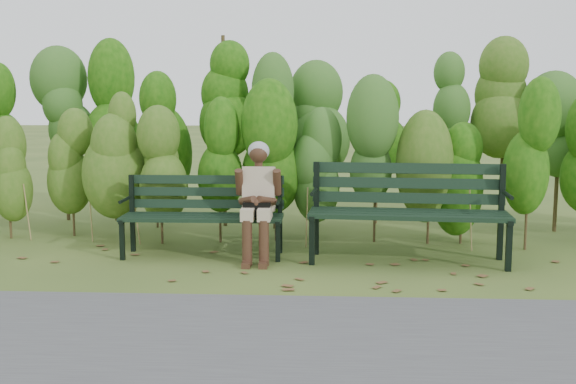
{
  "coord_description": "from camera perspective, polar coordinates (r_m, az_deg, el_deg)",
  "views": [
    {
      "loc": [
        0.39,
        -6.6,
        1.69
      ],
      "look_at": [
        0.0,
        0.35,
        0.75
      ],
      "focal_mm": 42.0,
      "sensor_mm": 36.0,
      "label": 1
    }
  ],
  "objects": [
    {
      "name": "seated_woman",
      "position": [
        7.19,
        -2.57,
        -0.12
      ],
      "size": [
        0.49,
        0.72,
        1.26
      ],
      "color": "#CEAF9A",
      "rests_on": "ground"
    },
    {
      "name": "hedge_band",
      "position": [
        8.48,
        0.57,
        4.77
      ],
      "size": [
        11.04,
        1.67,
        2.42
      ],
      "color": "#47381E",
      "rests_on": "ground"
    },
    {
      "name": "leaf_litter",
      "position": [
        6.99,
        -1.13,
        -6.28
      ],
      "size": [
        5.73,
        2.04,
        0.01
      ],
      "color": "brown",
      "rests_on": "ground"
    },
    {
      "name": "ground",
      "position": [
        6.82,
        -0.16,
        -6.65
      ],
      "size": [
        80.0,
        80.0,
        0.0
      ],
      "primitive_type": "plane",
      "color": "#3E5622"
    },
    {
      "name": "bench_right",
      "position": [
        7.26,
        10.11,
        -0.99
      ],
      "size": [
        2.11,
        0.83,
        1.03
      ],
      "color": "black",
      "rests_on": "ground"
    },
    {
      "name": "footpath",
      "position": [
        4.73,
        -1.77,
        -13.21
      ],
      "size": [
        60.0,
        2.5,
        0.01
      ],
      "primitive_type": "cube",
      "color": "#474749",
      "rests_on": "ground"
    },
    {
      "name": "bench_left",
      "position": [
        7.47,
        -7.13,
        -1.41
      ],
      "size": [
        1.75,
        0.59,
        0.87
      ],
      "color": "black",
      "rests_on": "ground"
    }
  ]
}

